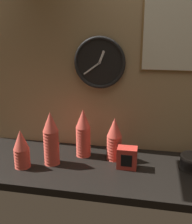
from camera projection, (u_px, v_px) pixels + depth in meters
ground_plane at (98, 168)px, 1.54m from camera, size 1.60×0.56×0.04m
wall_tiled_back at (107, 62)px, 1.63m from camera, size 1.60×0.03×1.05m
cup_stack_center_right at (114, 139)px, 1.56m from camera, size 0.09×0.09×0.25m
cup_stack_center at (83, 133)px, 1.60m from camera, size 0.09×0.09×0.28m
cup_stack_left at (21, 149)px, 1.48m from camera, size 0.09×0.09×0.21m
cup_stack_center_left at (51, 138)px, 1.51m from camera, size 0.09×0.09×0.30m
wall_clock at (100, 63)px, 1.61m from camera, size 0.30×0.03×0.30m
menu_board at (183, 28)px, 1.47m from camera, size 0.44×0.01×0.47m
napkin_dispenser at (127, 158)px, 1.49m from camera, size 0.10×0.08×0.11m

